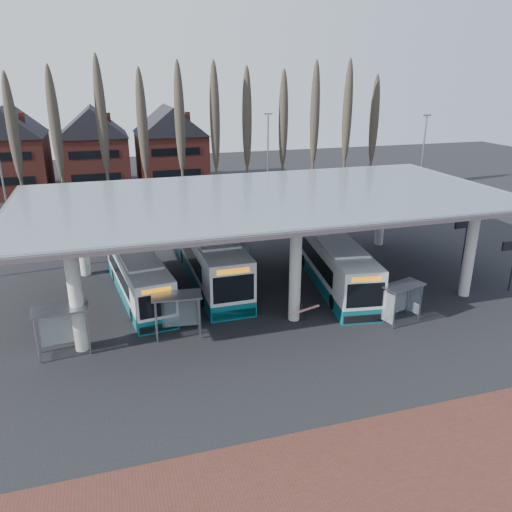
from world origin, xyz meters
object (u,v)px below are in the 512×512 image
object	(u,v)px
bus_0	(138,275)
shelter_0	(61,320)
bus_1	(210,256)
shelter_2	(401,294)
bus_2	(334,263)
shelter_1	(177,305)

from	to	relation	value
bus_0	shelter_0	bearing A→B (deg)	-131.64
bus_1	shelter_2	size ratio (longest dim) A/B	4.79
bus_0	bus_1	xyz separation A→B (m)	(5.07, 1.42, 0.28)
bus_2	bus_0	bearing A→B (deg)	179.78
bus_2	shelter_2	xyz separation A→B (m)	(1.36, -6.14, 0.12)
shelter_2	bus_1	bearing A→B (deg)	119.97
bus_0	shelter_1	distance (m)	6.28
shelter_2	shelter_1	bearing A→B (deg)	156.31
shelter_0	bus_2	bearing A→B (deg)	9.35
bus_0	shelter_2	xyz separation A→B (m)	(14.43, -8.06, 0.25)
bus_1	shelter_0	size ratio (longest dim) A/B	4.58
bus_1	bus_2	world-z (taller)	bus_1
bus_1	shelter_2	world-z (taller)	bus_1
shelter_0	bus_0	bearing A→B (deg)	50.91
bus_0	shelter_1	world-z (taller)	bus_0
shelter_0	shelter_2	distance (m)	18.79
bus_1	shelter_1	world-z (taller)	bus_1
bus_2	shelter_0	size ratio (longest dim) A/B	4.25
bus_1	shelter_2	distance (m)	13.32
shelter_1	shelter_0	bearing A→B (deg)	-172.48
bus_0	shelter_0	distance (m)	7.54
bus_1	shelter_2	xyz separation A→B (m)	(9.36, -9.48, -0.03)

